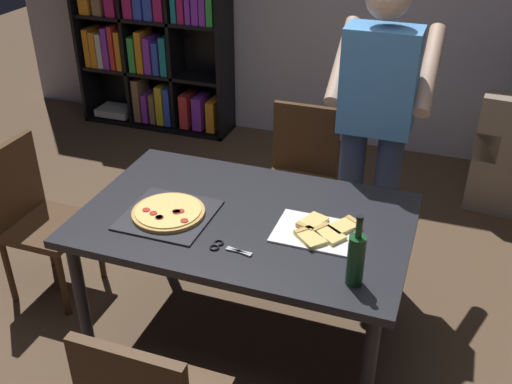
{
  "coord_description": "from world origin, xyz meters",
  "views": [
    {
      "loc": [
        0.85,
        -2.23,
        2.27
      ],
      "look_at": [
        0.0,
        0.15,
        0.8
      ],
      "focal_mm": 41.94,
      "sensor_mm": 36.0,
      "label": 1
    }
  ],
  "objects_px": {
    "chair_far_side": "(300,169)",
    "wine_bottle": "(356,259)",
    "dining_table": "(245,229)",
    "person_serving_pizza": "(376,120)",
    "chair_left_end": "(33,211)",
    "pepperoni_pizza_on_tray": "(169,213)",
    "kitchen_scissors": "(225,247)",
    "bookshelf": "(151,20)"
  },
  "relations": [
    {
      "from": "bookshelf",
      "to": "kitchen_scissors",
      "type": "height_order",
      "value": "bookshelf"
    },
    {
      "from": "bookshelf",
      "to": "wine_bottle",
      "type": "height_order",
      "value": "bookshelf"
    },
    {
      "from": "dining_table",
      "to": "person_serving_pizza",
      "type": "bearing_deg",
      "value": 58.73
    },
    {
      "from": "bookshelf",
      "to": "pepperoni_pizza_on_tray",
      "type": "height_order",
      "value": "bookshelf"
    },
    {
      "from": "kitchen_scissors",
      "to": "chair_left_end",
      "type": "bearing_deg",
      "value": 167.76
    },
    {
      "from": "chair_left_end",
      "to": "wine_bottle",
      "type": "relative_size",
      "value": 2.85
    },
    {
      "from": "dining_table",
      "to": "chair_far_side",
      "type": "bearing_deg",
      "value": 90.0
    },
    {
      "from": "pepperoni_pizza_on_tray",
      "to": "chair_left_end",
      "type": "bearing_deg",
      "value": 172.55
    },
    {
      "from": "chair_left_end",
      "to": "chair_far_side",
      "type": "bearing_deg",
      "value": 37.84
    },
    {
      "from": "dining_table",
      "to": "bookshelf",
      "type": "bearing_deg",
      "value": 126.54
    },
    {
      "from": "pepperoni_pizza_on_tray",
      "to": "dining_table",
      "type": "bearing_deg",
      "value": 19.31
    },
    {
      "from": "chair_left_end",
      "to": "person_serving_pizza",
      "type": "relative_size",
      "value": 0.51
    },
    {
      "from": "dining_table",
      "to": "kitchen_scissors",
      "type": "height_order",
      "value": "kitchen_scissors"
    },
    {
      "from": "person_serving_pizza",
      "to": "wine_bottle",
      "type": "relative_size",
      "value": 5.54
    },
    {
      "from": "bookshelf",
      "to": "wine_bottle",
      "type": "distance_m",
      "value": 3.57
    },
    {
      "from": "person_serving_pizza",
      "to": "wine_bottle",
      "type": "distance_m",
      "value": 1.09
    },
    {
      "from": "wine_bottle",
      "to": "dining_table",
      "type": "bearing_deg",
      "value": 151.21
    },
    {
      "from": "bookshelf",
      "to": "person_serving_pizza",
      "type": "distance_m",
      "value": 2.74
    },
    {
      "from": "pepperoni_pizza_on_tray",
      "to": "wine_bottle",
      "type": "distance_m",
      "value": 0.95
    },
    {
      "from": "chair_far_side",
      "to": "kitchen_scissors",
      "type": "height_order",
      "value": "chair_far_side"
    },
    {
      "from": "chair_far_side",
      "to": "wine_bottle",
      "type": "xyz_separation_m",
      "value": [
        0.58,
        -1.3,
        0.36
      ]
    },
    {
      "from": "chair_far_side",
      "to": "kitchen_scissors",
      "type": "distance_m",
      "value": 1.28
    },
    {
      "from": "dining_table",
      "to": "person_serving_pizza",
      "type": "height_order",
      "value": "person_serving_pizza"
    },
    {
      "from": "chair_far_side",
      "to": "chair_left_end",
      "type": "height_order",
      "value": "same"
    },
    {
      "from": "bookshelf",
      "to": "wine_bottle",
      "type": "relative_size",
      "value": 6.17
    },
    {
      "from": "dining_table",
      "to": "chair_far_side",
      "type": "relative_size",
      "value": 1.72
    },
    {
      "from": "dining_table",
      "to": "chair_left_end",
      "type": "bearing_deg",
      "value": 180.0
    },
    {
      "from": "person_serving_pizza",
      "to": "pepperoni_pizza_on_tray",
      "type": "xyz_separation_m",
      "value": [
        -0.8,
        -0.88,
        -0.23
      ]
    },
    {
      "from": "chair_far_side",
      "to": "dining_table",
      "type": "bearing_deg",
      "value": -90.0
    },
    {
      "from": "dining_table",
      "to": "chair_left_end",
      "type": "xyz_separation_m",
      "value": [
        -1.26,
        0.0,
        -0.16
      ]
    },
    {
      "from": "bookshelf",
      "to": "kitchen_scissors",
      "type": "relative_size",
      "value": 9.96
    },
    {
      "from": "chair_far_side",
      "to": "kitchen_scissors",
      "type": "bearing_deg",
      "value": -89.73
    },
    {
      "from": "dining_table",
      "to": "chair_far_side",
      "type": "height_order",
      "value": "chair_far_side"
    },
    {
      "from": "chair_far_side",
      "to": "wine_bottle",
      "type": "relative_size",
      "value": 2.85
    },
    {
      "from": "dining_table",
      "to": "chair_left_end",
      "type": "height_order",
      "value": "chair_left_end"
    },
    {
      "from": "chair_left_end",
      "to": "pepperoni_pizza_on_tray",
      "type": "height_order",
      "value": "chair_left_end"
    },
    {
      "from": "chair_far_side",
      "to": "chair_left_end",
      "type": "bearing_deg",
      "value": -142.16
    },
    {
      "from": "dining_table",
      "to": "wine_bottle",
      "type": "bearing_deg",
      "value": -28.79
    },
    {
      "from": "dining_table",
      "to": "kitchen_scissors",
      "type": "relative_size",
      "value": 7.9
    },
    {
      "from": "dining_table",
      "to": "kitchen_scissors",
      "type": "distance_m",
      "value": 0.29
    },
    {
      "from": "bookshelf",
      "to": "person_serving_pizza",
      "type": "relative_size",
      "value": 1.11
    },
    {
      "from": "chair_left_end",
      "to": "kitchen_scissors",
      "type": "relative_size",
      "value": 4.6
    }
  ]
}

